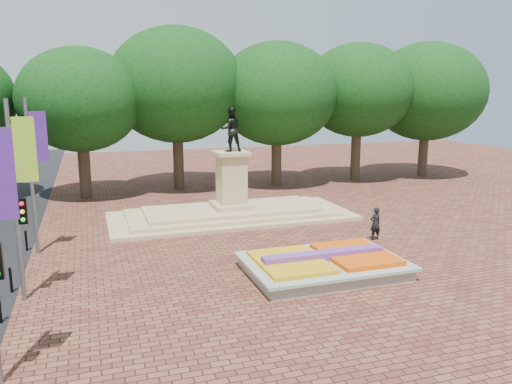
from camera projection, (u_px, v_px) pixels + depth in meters
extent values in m
plane|color=brown|center=(282.00, 260.00, 21.77)|extent=(90.00, 90.00, 0.00)
cube|color=gray|center=(323.00, 268.00, 20.19)|extent=(6.00, 4.00, 0.45)
cube|color=#A3AE9E|center=(324.00, 261.00, 20.13)|extent=(6.30, 4.30, 0.12)
cube|color=#EB4B0D|center=(355.00, 254.00, 20.57)|extent=(2.60, 3.40, 0.22)
cube|color=gold|center=(290.00, 262.00, 19.65)|extent=(2.60, 3.40, 0.18)
cube|color=#5E338E|center=(324.00, 256.00, 20.09)|extent=(5.20, 0.55, 0.38)
cube|color=tan|center=(232.00, 216.00, 29.19)|extent=(14.00, 6.00, 0.20)
cube|color=tan|center=(232.00, 213.00, 29.15)|extent=(12.00, 5.00, 0.20)
cube|color=tan|center=(232.00, 209.00, 29.11)|extent=(10.00, 4.00, 0.20)
cube|color=tan|center=(232.00, 205.00, 29.06)|extent=(2.20, 2.20, 0.30)
cube|color=tan|center=(231.00, 179.00, 28.76)|extent=(1.50, 1.50, 2.80)
cube|color=tan|center=(231.00, 153.00, 28.47)|extent=(1.90, 1.90, 0.20)
imported|color=black|center=(231.00, 129.00, 28.20)|extent=(1.22, 0.95, 2.50)
cylinder|color=#372A1E|center=(85.00, 167.00, 35.58)|extent=(0.80, 0.80, 4.00)
ellipsoid|color=#0E330F|center=(81.00, 100.00, 34.67)|extent=(8.80, 8.80, 7.48)
cylinder|color=#372A1E|center=(182.00, 163.00, 37.79)|extent=(0.80, 0.80, 4.00)
ellipsoid|color=#0E330F|center=(181.00, 100.00, 36.88)|extent=(8.80, 8.80, 7.48)
cylinder|color=#372A1E|center=(269.00, 159.00, 39.99)|extent=(0.80, 0.80, 4.00)
ellipsoid|color=#0E330F|center=(269.00, 99.00, 39.08)|extent=(8.80, 8.80, 7.48)
cylinder|color=#372A1E|center=(347.00, 155.00, 42.20)|extent=(0.80, 0.80, 4.00)
ellipsoid|color=#0E330F|center=(349.00, 99.00, 41.29)|extent=(8.80, 8.80, 7.48)
cylinder|color=#372A1E|center=(416.00, 152.00, 44.40)|extent=(0.80, 0.80, 4.00)
ellipsoid|color=#0E330F|center=(420.00, 99.00, 43.49)|extent=(8.80, 8.80, 7.48)
cylinder|color=slate|center=(15.00, 203.00, 16.95)|extent=(0.16, 0.16, 7.00)
cube|color=#96C327|center=(25.00, 150.00, 16.74)|extent=(0.70, 0.04, 2.20)
cylinder|color=slate|center=(31.00, 177.00, 22.06)|extent=(0.16, 0.16, 7.00)
cube|color=#4E2088|center=(39.00, 136.00, 21.85)|extent=(0.70, 0.04, 2.20)
cube|color=black|center=(23.00, 211.00, 17.07)|extent=(0.28, 0.18, 0.90)
cylinder|color=black|center=(0.00, 310.00, 15.72)|extent=(0.10, 0.10, 0.90)
cylinder|color=black|center=(11.00, 281.00, 18.13)|extent=(0.10, 0.10, 0.90)
sphere|color=black|center=(10.00, 269.00, 18.04)|extent=(0.12, 0.12, 0.12)
cylinder|color=black|center=(20.00, 259.00, 20.55)|extent=(0.10, 0.10, 0.90)
sphere|color=black|center=(19.00, 248.00, 20.45)|extent=(0.12, 0.12, 0.12)
cylinder|color=black|center=(26.00, 242.00, 22.96)|extent=(0.10, 0.10, 0.90)
sphere|color=black|center=(25.00, 232.00, 22.87)|extent=(0.12, 0.12, 0.12)
imported|color=black|center=(375.00, 224.00, 24.67)|extent=(0.64, 0.45, 1.65)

